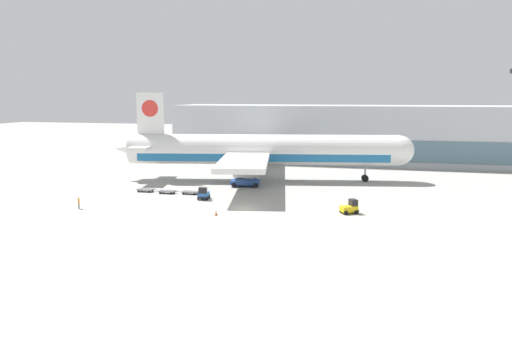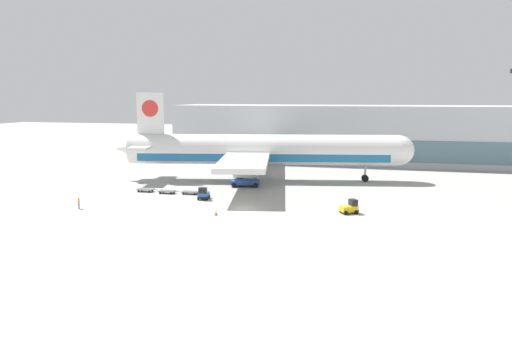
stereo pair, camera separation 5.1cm
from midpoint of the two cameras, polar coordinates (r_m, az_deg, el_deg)
ground_plane at (r=73.52m, az=-1.42°, el=-4.34°), size 400.00×400.00×0.00m
terminal_building at (r=127.15m, az=11.18°, el=4.14°), size 90.00×18.20×14.00m
airplane_main at (r=96.56m, az=0.33°, el=2.27°), size 57.55×48.65×17.00m
scissor_lift_loader at (r=90.81m, az=-1.21°, el=-0.52°), size 5.68×4.21×5.50m
baggage_tug_foreground at (r=71.42m, az=10.71°, el=-4.15°), size 2.82×2.54×2.00m
baggage_tug_mid at (r=80.08m, az=-6.00°, el=-2.67°), size 1.88×2.60×2.00m
baggage_dolly_lead at (r=88.01m, az=-12.49°, el=-2.14°), size 3.72×1.59×0.48m
baggage_dolly_second at (r=85.80m, az=-10.11°, el=-2.34°), size 3.72×1.59×0.48m
baggage_dolly_third at (r=84.55m, az=-7.50°, el=-2.44°), size 3.72×1.59×0.48m
ground_crew_near at (r=77.42m, az=-19.58°, el=-3.43°), size 0.38×0.49×1.69m
traffic_cone_near at (r=69.49m, az=-4.58°, el=-4.80°), size 0.40×0.40×0.78m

